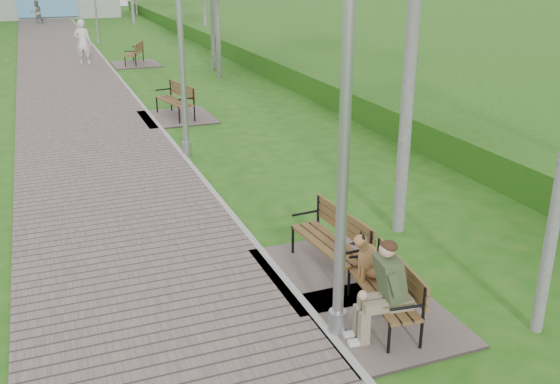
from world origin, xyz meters
The scene contains 12 objects.
walkway centered at (-1.75, 21.50, 0.02)m, with size 3.50×67.00×0.04m, color #625450.
kerb centered at (0.00, 21.50, 0.03)m, with size 0.10×67.00×0.05m, color #999993.
embankment centered at (12.00, 20.00, 0.00)m, with size 14.00×70.00×1.60m, color #457523.
bench_main centered at (0.67, 6.05, 0.40)m, with size 1.67×1.85×1.45m.
bench_second centered at (0.68, 7.51, 0.21)m, with size 1.80×2.00×1.11m.
bench_third centered at (0.62, 17.14, 0.22)m, with size 1.89×2.10×1.16m.
bench_far centered at (1.01, 26.68, 0.21)m, with size 1.83×2.04×1.13m.
lamp_post_near centered at (0.10, 6.07, 2.55)m, with size 0.21×0.21×5.46m.
lamp_post_second centered at (0.11, 13.69, 2.50)m, with size 0.21×0.21×5.35m.
lamp_post_third centered at (0.34, 33.74, 2.17)m, with size 0.18×0.18×4.65m.
pedestrian_near centered at (-0.88, 27.47, 0.91)m, with size 0.66×0.43×1.81m, color silver.
pedestrian_far centered at (-2.28, 45.51, 0.75)m, with size 0.73×0.57×1.51m, color gray.
Camera 1 is at (-2.81, 0.45, 4.18)m, focal length 40.00 mm.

